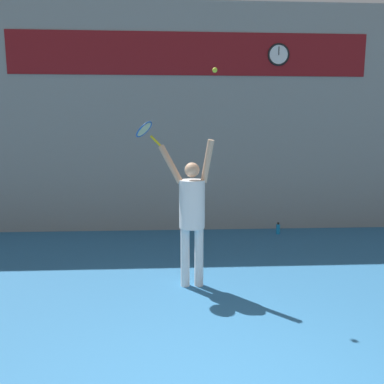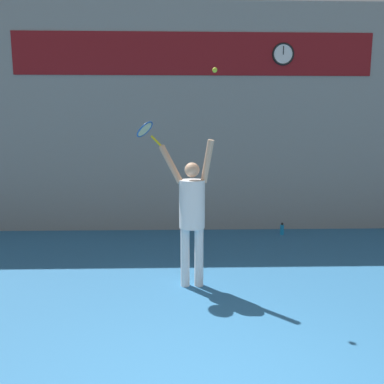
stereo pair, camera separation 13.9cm
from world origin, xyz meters
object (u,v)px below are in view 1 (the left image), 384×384
(tennis_player, at_px, (192,210))
(tennis_ball, at_px, (215,70))
(tennis_racket, at_px, (145,130))
(water_bottle, at_px, (278,229))
(scoreboard_clock, at_px, (279,55))

(tennis_player, distance_m, tennis_ball, 1.94)
(tennis_racket, height_order, water_bottle, tennis_racket)
(tennis_racket, distance_m, water_bottle, 4.23)
(tennis_ball, bearing_deg, tennis_player, 167.86)
(water_bottle, bearing_deg, tennis_racket, -138.23)
(scoreboard_clock, height_order, tennis_racket, scoreboard_clock)
(tennis_racket, relative_size, tennis_ball, 6.22)
(scoreboard_clock, distance_m, tennis_ball, 3.79)
(scoreboard_clock, distance_m, water_bottle, 3.81)
(tennis_player, xyz_separation_m, tennis_racket, (-0.66, 0.31, 1.13))
(scoreboard_clock, xyz_separation_m, tennis_racket, (-2.72, -2.87, -1.65))
(tennis_racket, bearing_deg, tennis_ball, -21.36)
(scoreboard_clock, bearing_deg, tennis_racket, -133.47)
(water_bottle, bearing_deg, tennis_ball, -122.03)
(tennis_player, xyz_separation_m, tennis_ball, (0.30, -0.07, 1.91))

